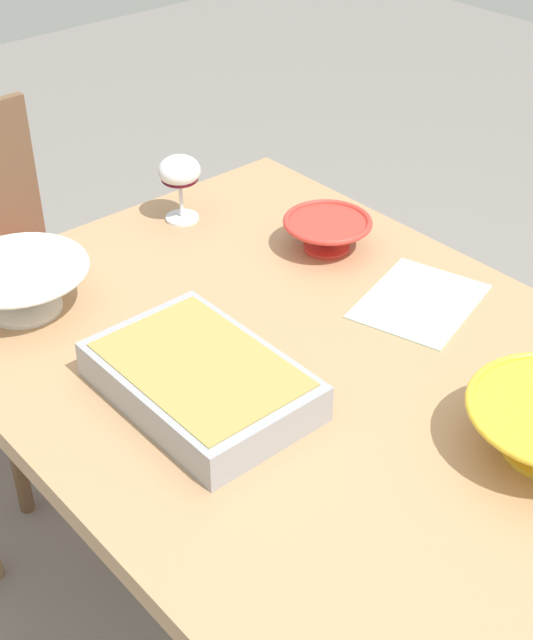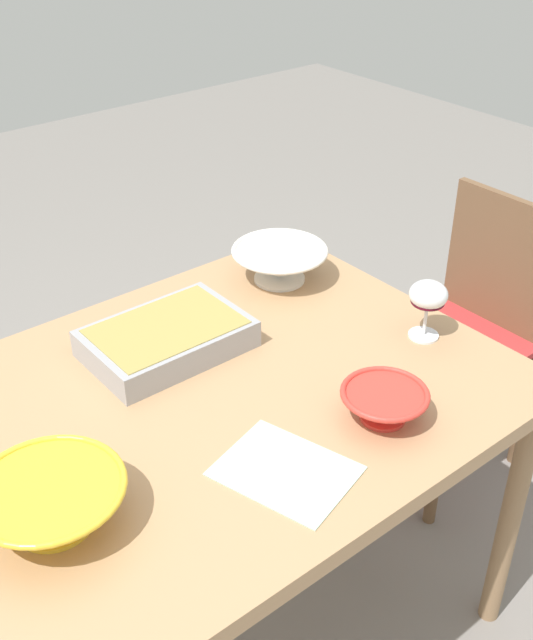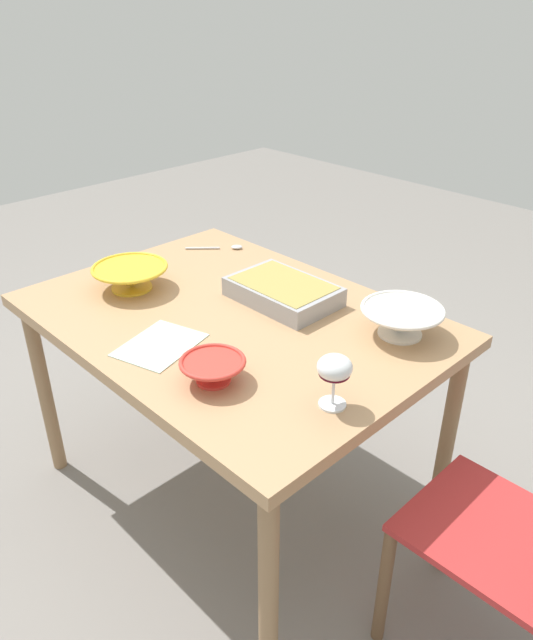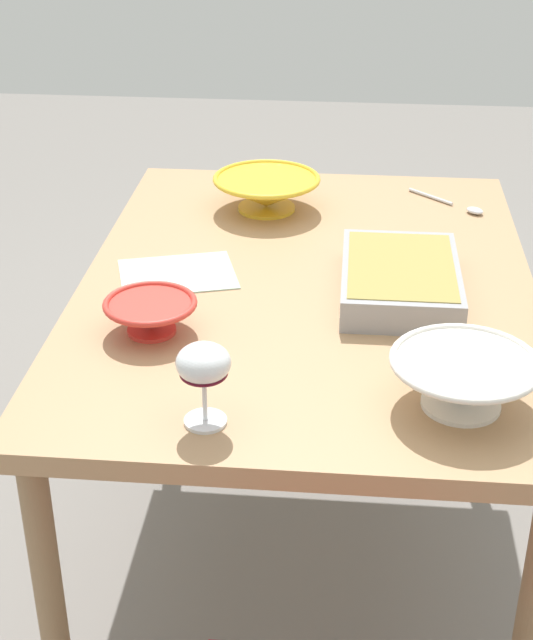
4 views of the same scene
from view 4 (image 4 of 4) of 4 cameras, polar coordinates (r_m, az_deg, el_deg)
name	(u,v)px [view 4 (image 4 of 4)]	position (r m, az deg, el deg)	size (l,w,h in m)	color
ground_plane	(301,556)	(2.42, 2.07, -13.78)	(8.00, 8.00, 0.00)	gray
dining_table	(307,310)	(2.03, 2.40, 0.60)	(1.29, 0.93, 0.75)	tan
wine_glass	(204,368)	(1.49, -3.74, -2.85)	(0.09, 0.09, 0.14)	white
casserole_dish	(400,278)	(1.94, 7.91, 2.49)	(0.35, 0.23, 0.07)	#99999E
mixing_bowl	(151,314)	(1.79, -6.86, 0.36)	(0.17, 0.17, 0.07)	red
small_bowl	(267,191)	(2.33, 0.01, 7.63)	(0.26, 0.26, 0.08)	yellow
serving_bowl	(463,380)	(1.59, 11.56, -3.48)	(0.24, 0.24, 0.09)	white
serving_spoon	(460,206)	(2.40, 11.39, 6.63)	(0.17, 0.18, 0.01)	silver
napkin	(177,274)	(2.02, -5.30, 2.70)	(0.18, 0.24, 0.00)	#B2CCB7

